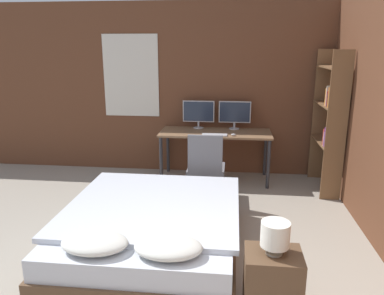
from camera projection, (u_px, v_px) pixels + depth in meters
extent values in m
cube|color=brown|center=(216.00, 90.00, 5.94)|extent=(12.00, 0.06, 2.70)
cube|color=silver|center=(131.00, 76.00, 5.99)|extent=(0.90, 0.01, 1.30)
cube|color=#A3B2CC|center=(131.00, 76.00, 6.00)|extent=(0.82, 0.01, 1.22)
cube|color=brown|center=(153.00, 240.00, 3.82)|extent=(1.69, 2.03, 0.22)
cube|color=silver|center=(152.00, 221.00, 3.77)|extent=(1.63, 1.97, 0.20)
cube|color=silver|center=(154.00, 205.00, 3.85)|extent=(1.73, 1.71, 0.05)
ellipsoid|color=silver|center=(95.00, 243.00, 3.03)|extent=(0.55, 0.38, 0.13)
ellipsoid|color=silver|center=(168.00, 247.00, 2.96)|extent=(0.55, 0.38, 0.13)
cube|color=brown|center=(272.00, 284.00, 2.87)|extent=(0.43, 0.35, 0.53)
cylinder|color=gray|center=(274.00, 252.00, 2.79)|extent=(0.13, 0.13, 0.01)
cylinder|color=gray|center=(274.00, 248.00, 2.79)|extent=(0.02, 0.02, 0.05)
cylinder|color=silver|center=(275.00, 234.00, 2.75)|extent=(0.22, 0.22, 0.19)
cube|color=#846042|center=(215.00, 133.00, 5.69)|extent=(1.68, 0.69, 0.03)
cylinder|color=#2D2D33|center=(161.00, 161.00, 5.60)|extent=(0.05, 0.05, 0.73)
cylinder|color=#2D2D33|center=(268.00, 164.00, 5.43)|extent=(0.05, 0.05, 0.73)
cylinder|color=#2D2D33|center=(168.00, 150.00, 6.16)|extent=(0.05, 0.05, 0.73)
cylinder|color=#2D2D33|center=(265.00, 153.00, 5.99)|extent=(0.05, 0.05, 0.73)
cylinder|color=#B7B7BC|center=(198.00, 128.00, 5.96)|extent=(0.16, 0.16, 0.01)
cylinder|color=#B7B7BC|center=(198.00, 125.00, 5.94)|extent=(0.03, 0.03, 0.09)
cube|color=#B7B7BC|center=(199.00, 111.00, 5.89)|extent=(0.50, 0.03, 0.34)
cube|color=#232D42|center=(198.00, 111.00, 5.87)|extent=(0.47, 0.00, 0.31)
cylinder|color=#B7B7BC|center=(234.00, 129.00, 5.89)|extent=(0.16, 0.16, 0.01)
cylinder|color=#B7B7BC|center=(234.00, 125.00, 5.88)|extent=(0.03, 0.03, 0.09)
cube|color=#B7B7BC|center=(235.00, 112.00, 5.82)|extent=(0.50, 0.03, 0.34)
cube|color=#232D42|center=(235.00, 112.00, 5.81)|extent=(0.47, 0.00, 0.31)
cube|color=#B7B7BC|center=(215.00, 135.00, 5.46)|extent=(0.37, 0.13, 0.02)
ellipsoid|color=#B7B7BC|center=(233.00, 135.00, 5.43)|extent=(0.07, 0.05, 0.04)
cylinder|color=black|center=(206.00, 196.00, 5.16)|extent=(0.52, 0.52, 0.04)
cylinder|color=gray|center=(206.00, 183.00, 5.11)|extent=(0.05, 0.05, 0.34)
cube|color=slate|center=(206.00, 169.00, 5.06)|extent=(0.49, 0.49, 0.07)
cube|color=slate|center=(205.00, 154.00, 4.77)|extent=(0.44, 0.05, 0.49)
cube|color=brown|center=(336.00, 128.00, 4.86)|extent=(0.26, 0.02, 1.99)
cube|color=brown|center=(321.00, 116.00, 5.72)|extent=(0.26, 0.02, 1.99)
cube|color=brown|center=(326.00, 142.00, 5.37)|extent=(0.26, 0.88, 0.02)
cube|color=brown|center=(330.00, 105.00, 5.23)|extent=(0.26, 0.88, 0.02)
cube|color=brown|center=(334.00, 67.00, 5.09)|extent=(0.26, 0.88, 0.02)
cube|color=teal|center=(335.00, 139.00, 4.94)|extent=(0.22, 0.04, 0.26)
cube|color=teal|center=(334.00, 138.00, 4.98)|extent=(0.22, 0.03, 0.27)
cube|color=#7A387F|center=(333.00, 138.00, 5.02)|extent=(0.22, 0.03, 0.25)
cube|color=#7A387F|center=(332.00, 137.00, 5.05)|extent=(0.22, 0.03, 0.26)
cube|color=#BCB29E|center=(332.00, 139.00, 5.09)|extent=(0.22, 0.03, 0.20)
cube|color=#B2332D|center=(331.00, 137.00, 5.12)|extent=(0.22, 0.04, 0.22)
cube|color=gold|center=(339.00, 100.00, 4.79)|extent=(0.22, 0.03, 0.23)
cube|color=gold|center=(338.00, 101.00, 4.83)|extent=(0.22, 0.04, 0.20)
cube|color=orange|center=(337.00, 98.00, 4.86)|extent=(0.22, 0.02, 0.26)
cube|color=orange|center=(337.00, 97.00, 4.90)|extent=(0.22, 0.02, 0.27)
cube|color=#28282D|center=(336.00, 100.00, 4.94)|extent=(0.22, 0.02, 0.18)
cube|color=#B2332D|center=(335.00, 99.00, 4.97)|extent=(0.22, 0.03, 0.20)
cube|color=#BCB29E|center=(334.00, 96.00, 5.01)|extent=(0.22, 0.03, 0.27)
cube|color=orange|center=(333.00, 97.00, 5.05)|extent=(0.22, 0.04, 0.23)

